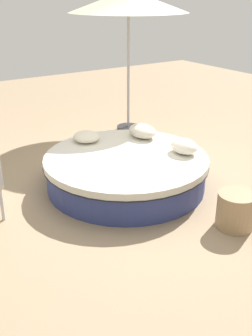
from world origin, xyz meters
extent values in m
plane|color=#9E8466|center=(0.00, 0.00, 0.00)|extent=(16.00, 16.00, 0.00)
cylinder|color=navy|center=(0.00, 0.00, 0.18)|extent=(2.19, 2.19, 0.36)
cylinder|color=black|center=(0.00, 0.00, 0.36)|extent=(2.27, 2.27, 0.02)
cylinder|color=beige|center=(0.00, 0.00, 0.41)|extent=(2.26, 2.26, 0.10)
ellipsoid|color=silver|center=(-0.36, -0.73, 0.56)|extent=(0.42, 0.32, 0.20)
ellipsoid|color=beige|center=(0.49, -0.63, 0.56)|extent=(0.50, 0.36, 0.20)
ellipsoid|color=beige|center=(0.80, 0.18, 0.53)|extent=(0.40, 0.39, 0.15)
cylinder|color=#B7B7BC|center=(0.05, 1.74, 0.21)|extent=(0.04, 0.04, 0.42)
cylinder|color=#262628|center=(2.03, -1.40, 0.04)|extent=(0.44, 0.44, 0.08)
cylinder|color=#99999E|center=(2.03, -1.40, 1.26)|extent=(0.05, 0.05, 2.53)
cone|color=beige|center=(2.03, -1.40, 2.36)|extent=(2.14, 2.14, 0.37)
cylinder|color=#997A56|center=(-1.59, -0.46, 0.21)|extent=(0.44, 0.44, 0.43)
camera|label=1|loc=(-4.21, 2.80, 2.54)|focal=42.61mm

